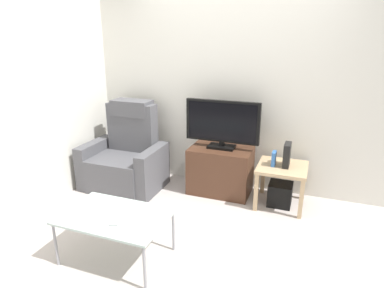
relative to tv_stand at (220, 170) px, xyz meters
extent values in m
plane|color=#BCB2AD|center=(0.09, -0.83, -0.29)|extent=(6.40, 6.40, 0.00)
cube|color=silver|center=(0.09, 0.30, 1.01)|extent=(6.40, 0.06, 2.60)
cube|color=silver|center=(-1.79, -0.83, 1.01)|extent=(0.06, 4.48, 2.60)
cube|color=#4C2D1E|center=(0.00, 0.00, 0.00)|extent=(0.74, 0.47, 0.57)
cube|color=black|center=(0.00, -0.23, 0.11)|extent=(0.68, 0.02, 0.02)
cube|color=black|center=(0.00, -0.18, 0.15)|extent=(0.34, 0.11, 0.04)
cube|color=black|center=(0.00, 0.02, 0.30)|extent=(0.32, 0.20, 0.03)
cube|color=black|center=(0.00, 0.02, 0.34)|extent=(0.06, 0.04, 0.05)
cube|color=black|center=(0.00, 0.02, 0.61)|extent=(0.89, 0.05, 0.50)
cube|color=black|center=(0.00, 0.00, 0.61)|extent=(0.82, 0.01, 0.45)
cube|color=#515156|center=(-1.20, -0.29, -0.08)|extent=(0.70, 0.72, 0.42)
cube|color=#515156|center=(-1.20, -0.02, 0.44)|extent=(0.64, 0.20, 0.62)
cube|color=#515156|center=(-1.20, 0.00, 0.69)|extent=(0.50, 0.26, 0.20)
cube|color=#515156|center=(-1.62, -0.29, -0.01)|extent=(0.14, 0.68, 0.56)
cube|color=#515156|center=(-0.78, -0.29, -0.01)|extent=(0.14, 0.68, 0.56)
cube|color=tan|center=(0.74, -0.08, 0.17)|extent=(0.54, 0.54, 0.04)
cube|color=tan|center=(0.50, -0.32, -0.07)|extent=(0.04, 0.04, 0.44)
cube|color=tan|center=(0.98, -0.32, -0.07)|extent=(0.04, 0.04, 0.44)
cube|color=tan|center=(0.50, 0.16, -0.07)|extent=(0.04, 0.04, 0.44)
cube|color=tan|center=(0.98, 0.16, -0.07)|extent=(0.04, 0.04, 0.44)
cube|color=black|center=(0.74, -0.08, -0.16)|extent=(0.26, 0.26, 0.26)
cube|color=#3366B2|center=(0.64, -0.10, 0.27)|extent=(0.04, 0.12, 0.16)
cube|color=black|center=(0.77, -0.07, 0.32)|extent=(0.07, 0.20, 0.26)
cube|color=#B2C6C1|center=(-0.48, -1.57, 0.12)|extent=(0.90, 0.60, 0.02)
cylinder|color=gray|center=(-0.90, -1.84, -0.09)|extent=(0.02, 0.02, 0.40)
cylinder|color=gray|center=(-0.06, -1.84, -0.09)|extent=(0.02, 0.02, 0.40)
cylinder|color=gray|center=(-0.90, -1.30, -0.09)|extent=(0.02, 0.02, 0.40)
cylinder|color=gray|center=(-0.06, -1.30, -0.09)|extent=(0.02, 0.02, 0.40)
cube|color=#B7B7BC|center=(-0.43, -1.65, 0.14)|extent=(0.12, 0.16, 0.01)
camera|label=1|loc=(1.01, -3.66, 1.58)|focal=31.08mm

